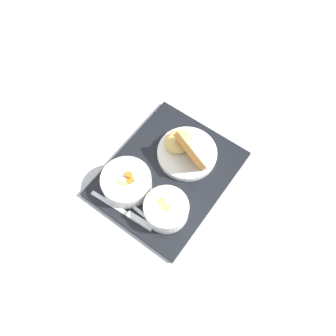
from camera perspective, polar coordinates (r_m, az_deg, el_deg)
ground_plane at (r=1.02m, az=0.00°, el=-1.11°), size 4.00×4.00×0.00m
serving_tray at (r=1.02m, az=0.00°, el=-0.94°), size 0.40×0.32×0.01m
bowl_salad at (r=0.98m, az=-6.69°, el=-2.19°), size 0.14×0.14×0.06m
bowl_soup at (r=0.94m, az=-0.29°, el=-6.57°), size 0.12×0.12×0.05m
plate_main at (r=1.02m, az=2.88°, el=2.87°), size 0.17×0.17×0.10m
knife at (r=0.96m, az=-5.45°, el=-7.95°), size 0.03×0.20×0.02m
spoon at (r=0.97m, az=-6.08°, el=-5.75°), size 0.04×0.15×0.01m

